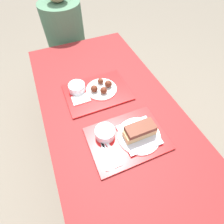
{
  "coord_description": "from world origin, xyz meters",
  "views": [
    {
      "loc": [
        -0.26,
        -0.59,
        1.59
      ],
      "look_at": [
        -0.02,
        -0.01,
        0.77
      ],
      "focal_mm": 28.0,
      "sensor_mm": 36.0,
      "label": 1
    }
  ],
  "objects_px": {
    "bowl_coleslaw_far": "(77,87)",
    "wings_plate_far": "(102,88)",
    "tray_near": "(127,138)",
    "brisket_sandwich_plate": "(139,133)",
    "person_seated_across": "(65,31)",
    "tray_far": "(97,92)",
    "bowl_coleslaw_near": "(105,133)"
  },
  "relations": [
    {
      "from": "bowl_coleslaw_far",
      "to": "wings_plate_far",
      "type": "xyz_separation_m",
      "value": [
        0.15,
        -0.05,
        -0.01
      ]
    },
    {
      "from": "tray_near",
      "to": "brisket_sandwich_plate",
      "type": "relative_size",
      "value": 1.76
    },
    {
      "from": "person_seated_across",
      "to": "tray_near",
      "type": "bearing_deg",
      "value": -87.76
    },
    {
      "from": "wings_plate_far",
      "to": "tray_far",
      "type": "bearing_deg",
      "value": -171.9
    },
    {
      "from": "tray_far",
      "to": "brisket_sandwich_plate",
      "type": "relative_size",
      "value": 1.76
    },
    {
      "from": "brisket_sandwich_plate",
      "to": "tray_near",
      "type": "bearing_deg",
      "value": 169.54
    },
    {
      "from": "tray_near",
      "to": "wings_plate_far",
      "type": "bearing_deg",
      "value": 89.86
    },
    {
      "from": "wings_plate_far",
      "to": "person_seated_across",
      "type": "xyz_separation_m",
      "value": [
        -0.05,
        0.88,
        -0.03
      ]
    },
    {
      "from": "tray_far",
      "to": "brisket_sandwich_plate",
      "type": "bearing_deg",
      "value": -76.37
    },
    {
      "from": "tray_near",
      "to": "tray_far",
      "type": "bearing_deg",
      "value": 95.0
    },
    {
      "from": "tray_near",
      "to": "person_seated_across",
      "type": "height_order",
      "value": "person_seated_across"
    },
    {
      "from": "brisket_sandwich_plate",
      "to": "wings_plate_far",
      "type": "bearing_deg",
      "value": 98.72
    },
    {
      "from": "bowl_coleslaw_far",
      "to": "wings_plate_far",
      "type": "bearing_deg",
      "value": -19.2
    },
    {
      "from": "tray_near",
      "to": "bowl_coleslaw_far",
      "type": "distance_m",
      "value": 0.48
    },
    {
      "from": "brisket_sandwich_plate",
      "to": "person_seated_across",
      "type": "xyz_separation_m",
      "value": [
        -0.11,
        1.3,
        -0.04
      ]
    },
    {
      "from": "brisket_sandwich_plate",
      "to": "bowl_coleslaw_far",
      "type": "height_order",
      "value": "brisket_sandwich_plate"
    },
    {
      "from": "bowl_coleslaw_near",
      "to": "brisket_sandwich_plate",
      "type": "distance_m",
      "value": 0.19
    },
    {
      "from": "wings_plate_far",
      "to": "brisket_sandwich_plate",
      "type": "bearing_deg",
      "value": -81.28
    },
    {
      "from": "tray_far",
      "to": "bowl_coleslaw_far",
      "type": "relative_size",
      "value": 3.89
    },
    {
      "from": "tray_near",
      "to": "wings_plate_far",
      "type": "xyz_separation_m",
      "value": [
        0.0,
        0.4,
        0.02
      ]
    },
    {
      "from": "wings_plate_far",
      "to": "person_seated_across",
      "type": "bearing_deg",
      "value": 93.31
    },
    {
      "from": "brisket_sandwich_plate",
      "to": "bowl_coleslaw_far",
      "type": "distance_m",
      "value": 0.52
    },
    {
      "from": "tray_near",
      "to": "bowl_coleslaw_far",
      "type": "relative_size",
      "value": 3.89
    },
    {
      "from": "brisket_sandwich_plate",
      "to": "person_seated_across",
      "type": "distance_m",
      "value": 1.3
    },
    {
      "from": "tray_far",
      "to": "brisket_sandwich_plate",
      "type": "xyz_separation_m",
      "value": [
        0.1,
        -0.41,
        0.04
      ]
    },
    {
      "from": "tray_near",
      "to": "person_seated_across",
      "type": "bearing_deg",
      "value": 92.24
    },
    {
      "from": "tray_far",
      "to": "bowl_coleslaw_near",
      "type": "bearing_deg",
      "value": -102.13
    },
    {
      "from": "tray_far",
      "to": "tray_near",
      "type": "bearing_deg",
      "value": -85.0
    },
    {
      "from": "bowl_coleslaw_near",
      "to": "person_seated_across",
      "type": "xyz_separation_m",
      "value": [
        0.06,
        1.22,
        -0.04
      ]
    },
    {
      "from": "bowl_coleslaw_near",
      "to": "bowl_coleslaw_far",
      "type": "distance_m",
      "value": 0.4
    },
    {
      "from": "tray_near",
      "to": "bowl_coleslaw_near",
      "type": "distance_m",
      "value": 0.13
    },
    {
      "from": "tray_far",
      "to": "brisket_sandwich_plate",
      "type": "distance_m",
      "value": 0.42
    }
  ]
}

